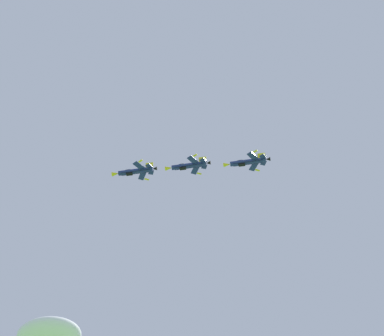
# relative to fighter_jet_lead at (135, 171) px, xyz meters

# --- Properties ---
(cloud_near_formation) EXTENTS (52.63, 40.39, 20.61)m
(cloud_near_formation) POSITION_rel_fighter_jet_lead_xyz_m (-156.87, 226.20, 119.50)
(cloud_near_formation) COLOR white
(fighter_jet_lead) EXTENTS (15.97, 10.52, 4.39)m
(fighter_jet_lead) POSITION_rel_fighter_jet_lead_xyz_m (0.00, 0.00, 0.00)
(fighter_jet_lead) COLOR navy
(fighter_jet_left_wing) EXTENTS (15.97, 10.50, 4.38)m
(fighter_jet_left_wing) POSITION_rel_fighter_jet_lead_xyz_m (18.20, 3.26, 1.24)
(fighter_jet_left_wing) COLOR navy
(fighter_jet_right_wing) EXTENTS (15.97, 10.51, 4.38)m
(fighter_jet_right_wing) POSITION_rel_fighter_jet_lead_xyz_m (38.38, 4.94, -1.34)
(fighter_jet_right_wing) COLOR navy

